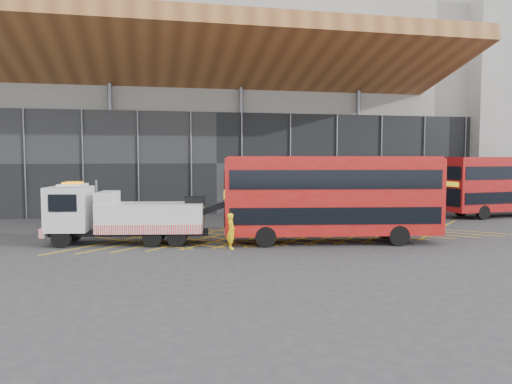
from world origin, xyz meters
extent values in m
plane|color=#2C2C2F|center=(0.00, 0.00, 0.00)|extent=(120.00, 120.00, 0.00)
cube|color=#C79412|center=(-4.80, 0.00, 0.01)|extent=(7.16, 7.16, 0.01)
cube|color=#C79412|center=(-4.80, 0.00, 0.01)|extent=(7.16, 7.16, 0.01)
cube|color=#C79412|center=(-3.20, 0.00, 0.01)|extent=(7.16, 7.16, 0.01)
cube|color=#C79412|center=(-3.20, 0.00, 0.01)|extent=(7.16, 7.16, 0.01)
cube|color=#C79412|center=(-1.60, 0.00, 0.01)|extent=(7.16, 7.16, 0.01)
cube|color=#C79412|center=(-1.60, 0.00, 0.01)|extent=(7.16, 7.16, 0.01)
cube|color=#C79412|center=(0.00, 0.00, 0.01)|extent=(7.16, 7.16, 0.01)
cube|color=#C79412|center=(0.00, 0.00, 0.01)|extent=(7.16, 7.16, 0.01)
cube|color=#C79412|center=(1.60, 0.00, 0.01)|extent=(7.16, 7.16, 0.01)
cube|color=#C79412|center=(1.60, 0.00, 0.01)|extent=(7.16, 7.16, 0.01)
cube|color=#C79412|center=(3.20, 0.00, 0.01)|extent=(7.16, 7.16, 0.01)
cube|color=#C79412|center=(3.20, 0.00, 0.01)|extent=(7.16, 7.16, 0.01)
cube|color=#C79412|center=(4.80, 0.00, 0.01)|extent=(7.16, 7.16, 0.01)
cube|color=#C79412|center=(4.80, 0.00, 0.01)|extent=(7.16, 7.16, 0.01)
cube|color=#C79412|center=(6.40, 0.00, 0.01)|extent=(7.16, 7.16, 0.01)
cube|color=#C79412|center=(6.40, 0.00, 0.01)|extent=(7.16, 7.16, 0.01)
cube|color=#C79412|center=(8.00, 0.00, 0.01)|extent=(7.16, 7.16, 0.01)
cube|color=#C79412|center=(8.00, 0.00, 0.01)|extent=(7.16, 7.16, 0.01)
cube|color=#C79412|center=(9.60, 0.00, 0.01)|extent=(7.16, 7.16, 0.01)
cube|color=#C79412|center=(9.60, 0.00, 0.01)|extent=(7.16, 7.16, 0.01)
cube|color=#C79412|center=(11.20, 0.00, 0.01)|extent=(7.16, 7.16, 0.01)
cube|color=#C79412|center=(11.20, 0.00, 0.01)|extent=(7.16, 7.16, 0.01)
cube|color=#C79412|center=(12.80, 0.00, 0.01)|extent=(7.16, 7.16, 0.01)
cube|color=#C79412|center=(12.80, 0.00, 0.01)|extent=(7.16, 7.16, 0.01)
cube|color=#C79412|center=(14.40, 0.00, 0.01)|extent=(7.16, 7.16, 0.01)
cube|color=#C79412|center=(14.40, 0.00, 0.01)|extent=(7.16, 7.16, 0.01)
cube|color=gray|center=(2.00, 19.00, 9.00)|extent=(55.00, 14.00, 18.00)
cube|color=black|center=(2.00, 11.70, 4.00)|extent=(55.00, 0.80, 8.00)
cube|color=brown|center=(0.00, 8.00, 11.50)|extent=(40.00, 11.93, 4.07)
cylinder|color=#595B60|center=(-6.00, 11.50, 5.00)|extent=(0.36, 0.36, 10.00)
cylinder|color=#595B60|center=(4.00, 11.50, 5.00)|extent=(0.36, 0.36, 10.00)
cylinder|color=#595B60|center=(14.00, 11.50, 5.00)|extent=(0.36, 0.36, 10.00)
cube|color=gray|center=(32.00, 16.00, 10.00)|extent=(15.00, 12.00, 20.00)
cube|color=black|center=(-4.40, -1.29, 0.61)|extent=(8.25, 2.31, 0.30)
cube|color=silver|center=(-7.29, -0.77, 1.86)|extent=(2.43, 2.50, 2.25)
cube|color=black|center=(-8.33, -0.58, 2.25)|extent=(0.38, 1.88, 0.95)
cube|color=red|center=(-8.36, -0.58, 0.74)|extent=(0.61, 2.25, 0.48)
cube|color=orange|center=(-7.12, -0.80, 3.19)|extent=(0.95, 1.16, 0.10)
cube|color=silver|center=(-3.20, -1.51, 1.43)|extent=(5.67, 3.08, 1.39)
cube|color=red|center=(-3.40, -2.60, 0.91)|extent=(5.29, 1.00, 0.48)
cube|color=silver|center=(-5.42, -1.11, 2.42)|extent=(1.22, 2.20, 0.61)
cube|color=black|center=(-0.99, -1.91, 2.25)|extent=(1.10, 0.61, 0.43)
cube|color=black|center=(-0.14, -2.06, 1.82)|extent=(1.92, 0.63, 0.94)
cylinder|color=black|center=(-7.62, -1.64, 0.48)|extent=(0.99, 0.47, 0.95)
cylinder|color=black|center=(-7.30, 0.15, 0.48)|extent=(0.99, 0.47, 0.95)
cylinder|color=black|center=(-2.00, -2.65, 0.48)|extent=(0.99, 0.47, 0.95)
cylinder|color=black|center=(-1.68, -0.86, 0.48)|extent=(0.99, 0.47, 0.95)
cylinder|color=#595B60|center=(-6.03, -0.12, 2.34)|extent=(0.12, 0.12, 1.90)
cube|color=#9E0F0C|center=(6.01, -3.17, 2.49)|extent=(11.40, 4.39, 3.92)
cube|color=black|center=(6.01, -3.17, 1.57)|extent=(10.97, 4.37, 0.86)
cube|color=black|center=(6.01, -3.17, 3.39)|extent=(10.97, 4.37, 0.96)
cube|color=black|center=(0.51, -2.24, 1.62)|extent=(0.44, 2.25, 1.31)
cube|color=black|center=(0.51, -2.24, 3.39)|extent=(0.44, 2.25, 0.96)
cube|color=yellow|center=(0.50, -2.24, 2.58)|extent=(0.36, 1.79, 0.35)
cube|color=#9E0F0C|center=(6.01, -3.17, 4.48)|extent=(11.15, 4.15, 0.12)
cylinder|color=black|center=(2.33, -3.70, 0.53)|extent=(1.09, 0.47, 1.05)
cylinder|color=black|center=(2.71, -1.46, 0.53)|extent=(1.09, 0.47, 1.05)
cylinder|color=black|center=(9.02, -4.83, 0.53)|extent=(1.09, 0.47, 1.05)
cylinder|color=black|center=(9.40, -2.58, 0.53)|extent=(1.09, 0.47, 1.05)
cube|color=maroon|center=(23.51, 4.99, 2.46)|extent=(11.22, 3.72, 3.88)
cube|color=black|center=(23.51, 4.99, 1.55)|extent=(10.79, 3.74, 0.85)
cube|color=black|center=(23.51, 4.99, 3.35)|extent=(10.79, 3.74, 0.95)
cube|color=black|center=(18.02, 4.40, 1.60)|extent=(0.30, 2.24, 1.30)
cube|color=black|center=(18.02, 4.40, 3.35)|extent=(0.30, 2.24, 0.95)
cube|color=yellow|center=(18.01, 4.40, 2.55)|extent=(0.25, 1.78, 0.35)
cube|color=maroon|center=(23.51, 4.99, 4.43)|extent=(10.98, 3.50, 0.12)
cylinder|color=black|center=(20.15, 3.50, 0.52)|extent=(1.07, 0.41, 1.04)
cylinder|color=black|center=(19.91, 5.74, 0.52)|extent=(1.07, 0.41, 1.04)
imported|color=yellow|center=(0.58, -3.77, 0.88)|extent=(0.46, 0.67, 1.76)
camera|label=1|loc=(-3.48, -27.69, 4.53)|focal=35.00mm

